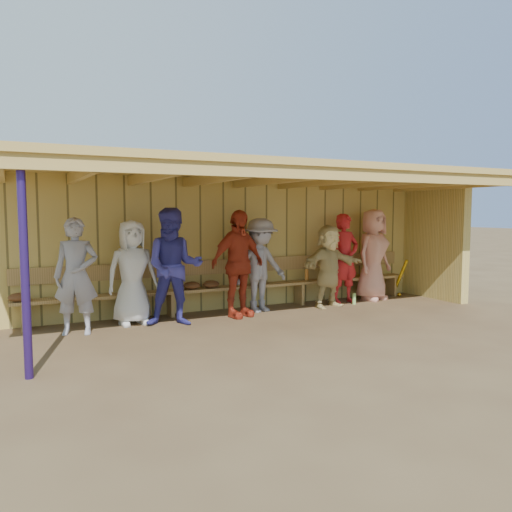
{
  "coord_description": "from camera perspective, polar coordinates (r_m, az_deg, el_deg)",
  "views": [
    {
      "loc": [
        -3.72,
        -7.2,
        1.8
      ],
      "look_at": [
        0.0,
        0.35,
        1.05
      ],
      "focal_mm": 35.0,
      "sensor_mm": 36.0,
      "label": 1
    }
  ],
  "objects": [
    {
      "name": "ground",
      "position": [
        8.3,
        1.08,
        -7.43
      ],
      "size": [
        90.0,
        90.0,
        0.0
      ],
      "primitive_type": "plane",
      "color": "brown",
      "rests_on": "ground"
    },
    {
      "name": "player_a",
      "position": [
        7.75,
        -19.86,
        -2.16
      ],
      "size": [
        0.73,
        0.59,
        1.72
      ],
      "primitive_type": "imported",
      "rotation": [
        0.0,
        0.0,
        -0.32
      ],
      "color": "#939199",
      "rests_on": "ground"
    },
    {
      "name": "player_b",
      "position": [
        8.18,
        -13.95,
        -1.83
      ],
      "size": [
        0.86,
        0.6,
        1.67
      ],
      "primitive_type": "imported",
      "rotation": [
        0.0,
        0.0,
        0.09
      ],
      "color": "silver",
      "rests_on": "ground"
    },
    {
      "name": "player_c",
      "position": [
        7.96,
        -9.34,
        -1.24
      ],
      "size": [
        1.08,
        0.96,
        1.86
      ],
      "primitive_type": "imported",
      "rotation": [
        0.0,
        0.0,
        -0.32
      ],
      "color": "#3A389A",
      "rests_on": "ground"
    },
    {
      "name": "player_d",
      "position": [
        8.49,
        -2.08,
        -0.88
      ],
      "size": [
        1.15,
        0.72,
        1.83
      ],
      "primitive_type": "imported",
      "rotation": [
        0.0,
        0.0,
        0.27
      ],
      "color": "#B5351D",
      "rests_on": "ground"
    },
    {
      "name": "player_e",
      "position": [
        8.95,
        0.5,
        -1.05
      ],
      "size": [
        1.2,
        0.84,
        1.68
      ],
      "primitive_type": "imported",
      "rotation": [
        0.0,
        0.0,
        0.21
      ],
      "color": "#949199",
      "rests_on": "ground"
    },
    {
      "name": "player_f",
      "position": [
        9.48,
        8.31,
        -1.14
      ],
      "size": [
        1.51,
        0.72,
        1.56
      ],
      "primitive_type": "imported",
      "rotation": [
        0.0,
        0.0,
        0.18
      ],
      "color": "#E2C87F",
      "rests_on": "ground"
    },
    {
      "name": "player_g",
      "position": [
        9.99,
        10.1,
        -0.27
      ],
      "size": [
        0.67,
        0.46,
        1.76
      ],
      "primitive_type": "imported",
      "rotation": [
        0.0,
        0.0,
        0.07
      ],
      "color": "red",
      "rests_on": "ground"
    },
    {
      "name": "player_h",
      "position": [
        10.42,
        13.23,
        0.14
      ],
      "size": [
        1.04,
        0.83,
        1.85
      ],
      "primitive_type": "imported",
      "rotation": [
        0.0,
        0.0,
        0.3
      ],
      "color": "#E2987F",
      "rests_on": "ground"
    },
    {
      "name": "dugout_structure",
      "position": [
        8.89,
        1.29,
        4.41
      ],
      "size": [
        8.8,
        3.2,
        2.5
      ],
      "color": "tan",
      "rests_on": "ground"
    },
    {
      "name": "bench",
      "position": [
        9.2,
        -2.11,
        -2.86
      ],
      "size": [
        7.6,
        0.34,
        0.93
      ],
      "color": "#AA8448",
      "rests_on": "ground"
    },
    {
      "name": "dugout_equipment",
      "position": [
        8.79,
        -6.48,
        -3.51
      ],
      "size": [
        7.52,
        0.62,
        0.8
      ],
      "color": "gold",
      "rests_on": "ground"
    }
  ]
}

